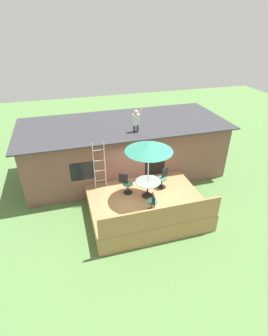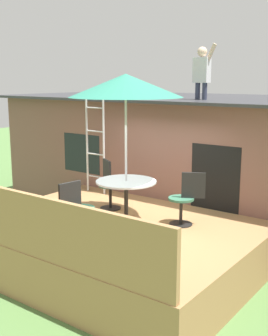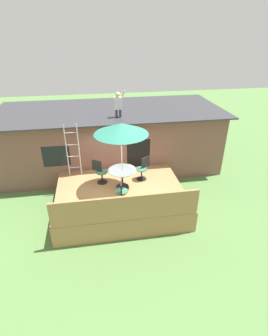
# 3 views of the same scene
# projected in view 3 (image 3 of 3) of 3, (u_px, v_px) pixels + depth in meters

# --- Properties ---
(ground_plane) EXTENTS (40.00, 40.00, 0.00)m
(ground_plane) POSITION_uv_depth(u_px,v_px,m) (120.00, 205.00, 10.28)
(ground_plane) COLOR #567F42
(house) EXTENTS (10.50, 4.50, 2.84)m
(house) POSITION_uv_depth(u_px,v_px,m) (111.00, 138.00, 12.73)
(house) COLOR brown
(house) RESTS_ON ground
(deck) EXTENTS (4.75, 3.94, 0.80)m
(deck) POSITION_uv_depth(u_px,v_px,m) (120.00, 196.00, 10.09)
(deck) COLOR #A87A4C
(deck) RESTS_ON ground
(deck_railing) EXTENTS (4.65, 0.08, 0.90)m
(deck_railing) POSITION_uv_depth(u_px,v_px,m) (126.00, 208.00, 8.02)
(deck_railing) COLOR #A87A4C
(deck_railing) RESTS_ON deck
(patio_table) EXTENTS (1.04, 1.04, 0.74)m
(patio_table) POSITION_uv_depth(u_px,v_px,m) (122.00, 174.00, 9.66)
(patio_table) COLOR black
(patio_table) RESTS_ON deck
(patio_umbrella) EXTENTS (1.90, 1.90, 2.54)m
(patio_umbrella) POSITION_uv_depth(u_px,v_px,m) (121.00, 129.00, 8.83)
(patio_umbrella) COLOR silver
(patio_umbrella) RESTS_ON deck
(step_ladder) EXTENTS (0.52, 0.04, 2.20)m
(step_ladder) POSITION_uv_depth(u_px,v_px,m) (73.00, 151.00, 10.24)
(step_ladder) COLOR silver
(step_ladder) RESTS_ON deck
(person_figure) EXTENTS (0.47, 0.20, 1.11)m
(person_figure) POSITION_uv_depth(u_px,v_px,m) (118.00, 103.00, 10.72)
(person_figure) COLOR #33384C
(person_figure) RESTS_ON house
(patio_chair_left) EXTENTS (0.57, 0.45, 0.92)m
(patio_chair_left) POSITION_uv_depth(u_px,v_px,m) (100.00, 172.00, 10.05)
(patio_chair_left) COLOR black
(patio_chair_left) RESTS_ON deck
(patio_chair_right) EXTENTS (0.58, 0.44, 0.92)m
(patio_chair_right) POSITION_uv_depth(u_px,v_px,m) (143.00, 169.00, 10.28)
(patio_chair_right) COLOR black
(patio_chair_right) RESTS_ON deck
(patio_chair_near) EXTENTS (0.44, 0.62, 0.92)m
(patio_chair_near) POSITION_uv_depth(u_px,v_px,m) (122.00, 192.00, 8.79)
(patio_chair_near) COLOR black
(patio_chair_near) RESTS_ON deck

